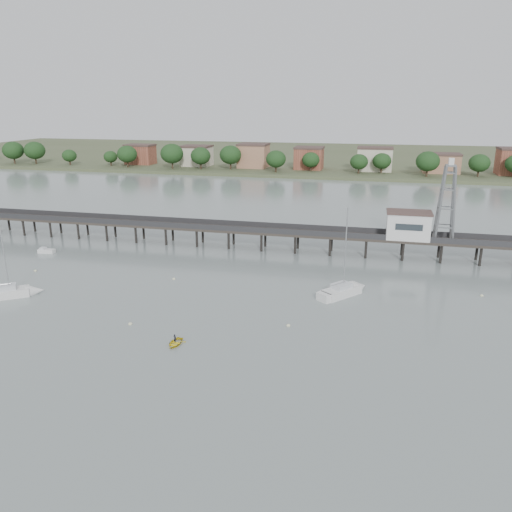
{
  "coord_description": "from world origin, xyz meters",
  "views": [
    {
      "loc": [
        17.74,
        -37.42,
        29.15
      ],
      "look_at": [
        -0.84,
        42.0,
        4.0
      ],
      "focal_mm": 35.0,
      "sensor_mm": 36.0,
      "label": 1
    }
  ],
  "objects": [
    {
      "name": "dinghy_occupant",
      "position": [
        -5.1,
        15.49,
        0.0
      ],
      "size": [
        0.8,
        1.22,
        0.27
      ],
      "primitive_type": "imported",
      "rotation": [
        0.0,
        0.0,
        2.77
      ],
      "color": "black",
      "rests_on": "ground"
    },
    {
      "name": "yellow_dinghy",
      "position": [
        -5.1,
        15.49,
        0.0
      ],
      "size": [
        2.16,
        0.76,
        2.97
      ],
      "primitive_type": "imported",
      "rotation": [
        0.0,
        0.0,
        -0.07
      ],
      "color": "yellow",
      "rests_on": "ground"
    },
    {
      "name": "pier_building",
      "position": [
        25.0,
        60.0,
        6.67
      ],
      "size": [
        8.4,
        5.4,
        5.3
      ],
      "color": "silver",
      "rests_on": "ground"
    },
    {
      "name": "far_shore",
      "position": [
        0.36,
        239.58,
        0.95
      ],
      "size": [
        500.0,
        170.0,
        10.4
      ],
      "color": "#475133",
      "rests_on": "ground"
    },
    {
      "name": "lattice_tower",
      "position": [
        31.5,
        60.0,
        11.1
      ],
      "size": [
        3.2,
        3.2,
        15.5
      ],
      "color": "slate",
      "rests_on": "ground"
    },
    {
      "name": "ground_plane",
      "position": [
        0.0,
        0.0,
        0.0
      ],
      "size": [
        500.0,
        500.0,
        0.0
      ],
      "primitive_type": "plane",
      "color": "slate",
      "rests_on": "ground"
    },
    {
      "name": "sailboat_c",
      "position": [
        15.1,
        38.17,
        0.63
      ],
      "size": [
        7.86,
        8.73,
        14.99
      ],
      "rotation": [
        0.0,
        0.0,
        0.88
      ],
      "color": "silver",
      "rests_on": "ground"
    },
    {
      "name": "pier",
      "position": [
        0.0,
        60.0,
        3.79
      ],
      "size": [
        150.0,
        5.0,
        5.5
      ],
      "color": "#2D2823",
      "rests_on": "ground"
    },
    {
      "name": "white_tender",
      "position": [
        -45.69,
        47.05,
        0.4
      ],
      "size": [
        3.37,
        1.58,
        1.28
      ],
      "rotation": [
        0.0,
        0.0,
        0.06
      ],
      "color": "silver",
      "rests_on": "ground"
    },
    {
      "name": "sailboat_a",
      "position": [
        -35.53,
        25.22,
        0.64
      ],
      "size": [
        8.45,
        6.98,
        14.14
      ],
      "rotation": [
        0.0,
        0.0,
        0.61
      ],
      "color": "silver",
      "rests_on": "ground"
    },
    {
      "name": "mooring_buoys",
      "position": [
        2.07,
        30.4,
        0.08
      ],
      "size": [
        78.24,
        22.79,
        0.39
      ],
      "color": "beige",
      "rests_on": "ground"
    }
  ]
}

